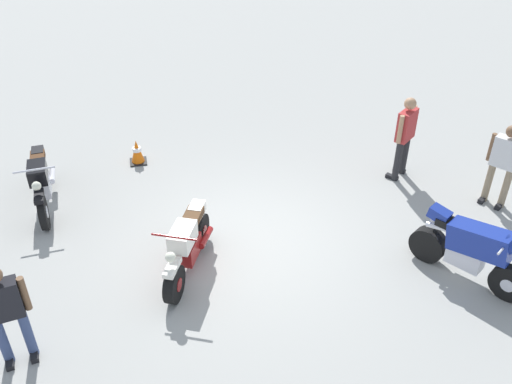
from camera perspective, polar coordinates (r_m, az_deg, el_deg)
ground_plane at (r=9.52m, az=-0.77°, el=-5.16°), size 40.00×40.00×0.00m
motorcycle_blue_sportbike at (r=9.06m, az=21.79°, el=-5.57°), size 1.24×1.73×1.14m
motorcycle_cream_vintage at (r=8.71m, az=-7.23°, el=-5.68°), size 1.04×1.84×1.07m
motorcycle_black_cruiser at (r=10.89m, az=-21.68°, el=0.99°), size 0.70×2.09×1.09m
person_in_white_shirt at (r=10.95m, az=24.66°, el=3.00°), size 0.50×0.58×1.66m
person_in_black_shirt at (r=7.73m, az=-24.87°, el=-11.26°), size 0.63×0.37×1.59m
person_in_red_shirt at (r=11.19m, az=15.46°, el=6.05°), size 0.58×0.53×1.75m
traffic_cone at (r=11.92m, az=-12.43°, el=4.17°), size 0.36×0.36×0.53m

